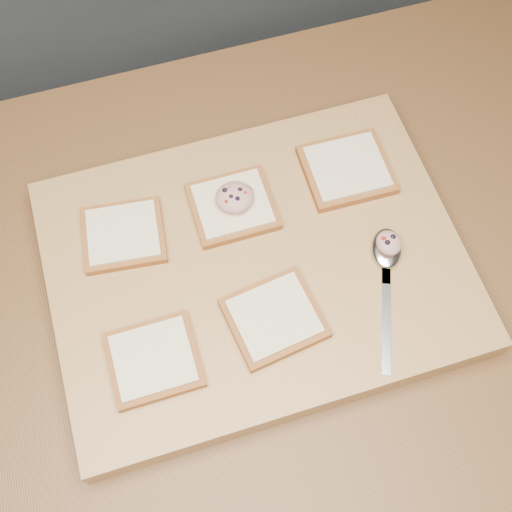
{
  "coord_description": "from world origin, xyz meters",
  "views": [
    {
      "loc": [
        -0.11,
        -0.36,
        1.72
      ],
      "look_at": [
        0.0,
        -0.01,
        0.96
      ],
      "focal_mm": 45.0,
      "sensor_mm": 36.0,
      "label": 1
    }
  ],
  "objects_px": {
    "cutting_board": "(256,266)",
    "spoon": "(387,258)",
    "bread_far_center": "(233,206)",
    "tuna_salad_dollop": "(235,197)"
  },
  "relations": [
    {
      "from": "cutting_board",
      "to": "spoon",
      "type": "height_order",
      "value": "spoon"
    },
    {
      "from": "bread_far_center",
      "to": "spoon",
      "type": "distance_m",
      "value": 0.22
    },
    {
      "from": "cutting_board",
      "to": "tuna_salad_dollop",
      "type": "bearing_deg",
      "value": 92.82
    },
    {
      "from": "tuna_salad_dollop",
      "to": "spoon",
      "type": "height_order",
      "value": "tuna_salad_dollop"
    },
    {
      "from": "bread_far_center",
      "to": "tuna_salad_dollop",
      "type": "bearing_deg",
      "value": 12.25
    },
    {
      "from": "bread_far_center",
      "to": "tuna_salad_dollop",
      "type": "height_order",
      "value": "tuna_salad_dollop"
    },
    {
      "from": "cutting_board",
      "to": "bread_far_center",
      "type": "bearing_deg",
      "value": 95.18
    },
    {
      "from": "cutting_board",
      "to": "bread_far_center",
      "type": "height_order",
      "value": "bread_far_center"
    },
    {
      "from": "cutting_board",
      "to": "spoon",
      "type": "relative_size",
      "value": 2.77
    },
    {
      "from": "bread_far_center",
      "to": "tuna_salad_dollop",
      "type": "xyz_separation_m",
      "value": [
        0.0,
        0.0,
        0.02
      ]
    }
  ]
}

